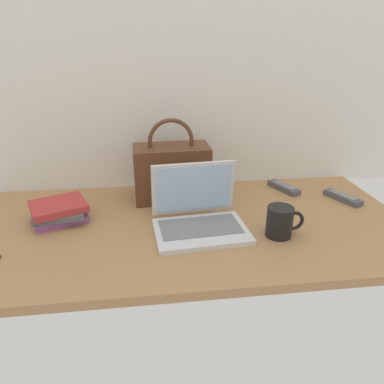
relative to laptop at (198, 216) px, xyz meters
The scene contains 7 objects.
desk 0.08m from the laptop, 133.86° to the left, with size 1.60×0.76×0.03m.
laptop is the anchor object (origin of this frame).
coffee_mug 0.28m from the laptop, 17.96° to the right, with size 0.13×0.09×0.10m.
remote_control_near 0.51m from the laptop, 34.79° to the left, with size 0.11×0.17×0.02m.
remote_control_far 0.64m from the laptop, 14.31° to the left, with size 0.11×0.16×0.02m.
handbag 0.29m from the laptop, 104.71° to the left, with size 0.31×0.17×0.33m.
book_stack 0.50m from the laptop, 166.95° to the left, with size 0.23×0.21×0.07m.
Camera 1 is at (-0.12, -1.11, 0.63)m, focal length 33.02 mm.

